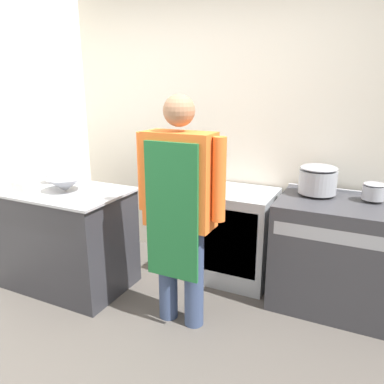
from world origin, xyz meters
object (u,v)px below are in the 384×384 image
fridge_unit (234,235)px  plastic_tub (24,186)px  person_cook (179,201)px  mixing_bowl (65,184)px  stove (338,255)px  stock_pot (318,179)px  sauce_pot (374,191)px

fridge_unit → plastic_tub: 1.85m
person_cook → mixing_bowl: 1.09m
stove → person_cook: person_cook is taller
stock_pot → sauce_pot: bearing=0.0°
fridge_unit → sauce_pot: (1.07, 0.04, 0.53)m
fridge_unit → stock_pot: bearing=3.7°
stove → sauce_pot: 0.56m
person_cook → plastic_tub: size_ratio=11.34×
stove → plastic_tub: 2.60m
mixing_bowl → plastic_tub: bearing=-159.2°
stove → person_cook: size_ratio=0.58×
sauce_pot → mixing_bowl: bearing=-160.7°
fridge_unit → sauce_pot: sauce_pot is taller
sauce_pot → fridge_unit: bearing=-177.7°
stock_pot → person_cook: bearing=-133.0°
plastic_tub → stock_pot: (2.21, 0.93, 0.09)m
fridge_unit → person_cook: size_ratio=0.50×
fridge_unit → mixing_bowl: (-1.22, -0.76, 0.51)m
mixing_bowl → sauce_pot: (2.29, 0.80, 0.02)m
stove → plastic_tub: size_ratio=6.54×
fridge_unit → mixing_bowl: 1.52m
stove → fridge_unit: 0.89m
person_cook → stock_pot: person_cook is taller
stove → person_cook: (-1.01, -0.74, 0.51)m
stove → sauce_pot: (0.19, 0.12, 0.51)m
stock_pot → mixing_bowl: bearing=-156.9°
fridge_unit → sauce_pot: size_ratio=5.11×
fridge_unit → person_cook: person_cook is taller
fridge_unit → sauce_pot: 1.20m
plastic_tub → sauce_pot: (2.62, 0.93, 0.04)m
plastic_tub → sauce_pot: bearing=19.5°
plastic_tub → person_cook: bearing=3.0°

